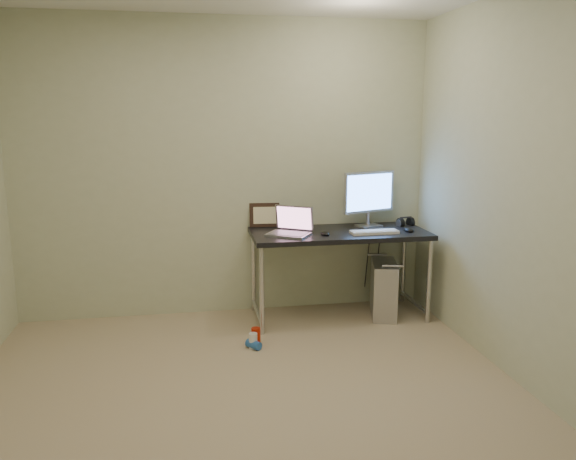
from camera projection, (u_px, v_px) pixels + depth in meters
The scene contains 18 objects.
floor at pixel (250, 410), 3.31m from camera, with size 3.50×3.50×0.00m, color tan.
wall_back at pixel (225, 170), 4.75m from camera, with size 3.50×0.02×2.50m, color beige.
wall_right at pixel (538, 193), 3.36m from camera, with size 0.02×3.50×2.50m, color beige.
desk at pixel (339, 241), 4.71m from camera, with size 1.47×0.64×0.75m.
tower_computer at pixel (384, 289), 4.83m from camera, with size 0.31×0.49×0.50m.
cable_a at pixel (367, 262), 5.09m from camera, with size 0.01×0.01×0.70m, color black.
cable_b at pixel (377, 264), 5.09m from camera, with size 0.01×0.01×0.72m, color black.
can_red at pixel (256, 336), 4.25m from camera, with size 0.07×0.07×0.13m, color #B51D07.
can_white at pixel (253, 341), 4.17m from camera, with size 0.06×0.06×0.12m, color white.
can_blue at pixel (254, 345), 4.17m from camera, with size 0.06×0.06×0.12m, color blue.
laptop at pixel (291, 228), 4.57m from camera, with size 0.42×0.40×0.23m.
monitor at pixel (369, 195), 4.84m from camera, with size 0.49×0.21×0.48m.
keyboard at pixel (374, 232), 4.61m from camera, with size 0.39×0.13×0.02m, color silver.
mouse_right at pixel (409, 229), 4.69m from camera, with size 0.08×0.12×0.04m, color black.
mouse_left at pixel (325, 233), 4.55m from camera, with size 0.07×0.11×0.04m, color black.
headphones at pixel (405, 223), 4.94m from camera, with size 0.16×0.09×0.10m.
picture_frame at pixel (265, 215), 4.86m from camera, with size 0.26×0.03×0.21m, color black.
webcam at pixel (293, 217), 4.88m from camera, with size 0.04×0.04×0.11m.
Camera 1 is at (-0.32, -3.02, 1.71)m, focal length 35.00 mm.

